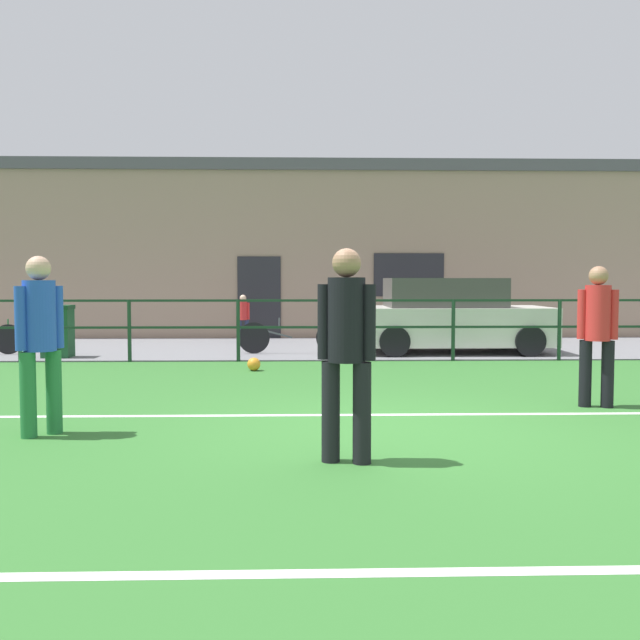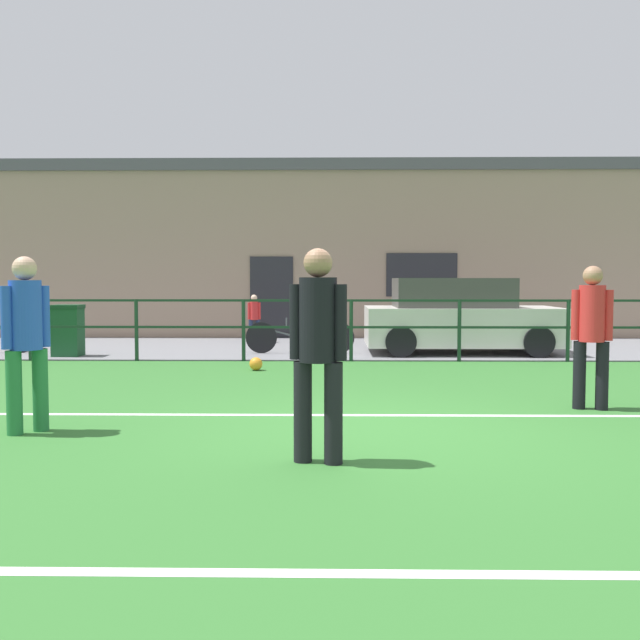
% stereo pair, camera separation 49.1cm
% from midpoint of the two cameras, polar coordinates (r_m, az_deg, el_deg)
% --- Properties ---
extents(ground, '(60.00, 44.00, 0.04)m').
position_cam_midpoint_polar(ground, '(7.24, 3.28, -8.98)').
color(ground, '#33702D').
extents(field_line_touchline, '(36.00, 0.11, 0.00)m').
position_cam_midpoint_polar(field_line_touchline, '(7.98, 2.81, -7.65)').
color(field_line_touchline, white).
rests_on(field_line_touchline, ground).
extents(field_line_hash, '(36.00, 0.11, 0.00)m').
position_cam_midpoint_polar(field_line_hash, '(3.91, 7.88, -19.52)').
color(field_line_hash, white).
rests_on(field_line_hash, ground).
extents(pavement_strip, '(48.00, 5.00, 0.02)m').
position_cam_midpoint_polar(pavement_strip, '(15.63, 0.63, -2.24)').
color(pavement_strip, slate).
rests_on(pavement_strip, ground).
extents(perimeter_fence, '(36.07, 0.07, 1.15)m').
position_cam_midpoint_polar(perimeter_fence, '(13.08, 1.06, -0.08)').
color(perimeter_fence, '#193823').
rests_on(perimeter_fence, ground).
extents(clubhouse_facade, '(28.00, 2.56, 4.59)m').
position_cam_midpoint_polar(clubhouse_facade, '(19.27, 0.20, 5.63)').
color(clubhouse_facade, gray).
rests_on(clubhouse_facade, ground).
extents(player_goalkeeper, '(0.47, 0.31, 1.77)m').
position_cam_midpoint_polar(player_goalkeeper, '(5.79, -0.28, -1.77)').
color(player_goalkeeper, black).
rests_on(player_goalkeeper, ground).
extents(player_striker, '(0.45, 0.29, 1.67)m').
position_cam_midpoint_polar(player_striker, '(8.87, 20.03, -0.56)').
color(player_striker, black).
rests_on(player_striker, ground).
extents(player_winger, '(0.37, 0.37, 1.74)m').
position_cam_midpoint_polar(player_winger, '(7.42, -23.46, -1.05)').
color(player_winger, '#237038').
rests_on(player_winger, ground).
extents(soccer_ball_match, '(0.22, 0.22, 0.22)m').
position_cam_midpoint_polar(soccer_ball_match, '(11.81, -6.55, -3.57)').
color(soccer_ball_match, orange).
rests_on(soccer_ball_match, ground).
extents(spectator_child, '(0.30, 0.20, 1.13)m').
position_cam_midpoint_polar(spectator_child, '(16.81, -7.06, 0.37)').
color(spectator_child, '#232D4C').
rests_on(spectator_child, pavement_strip).
extents(parked_car_red, '(3.88, 1.91, 1.52)m').
position_cam_midpoint_polar(parked_car_red, '(14.69, 9.54, 0.24)').
color(parked_car_red, silver).
rests_on(parked_car_red, pavement_strip).
extents(bicycle_parked_1, '(2.21, 0.04, 0.73)m').
position_cam_midpoint_polar(bicycle_parked_1, '(14.30, -3.21, -1.38)').
color(bicycle_parked_1, black).
rests_on(bicycle_parked_1, pavement_strip).
extents(trash_bin_0, '(0.56, 0.47, 1.00)m').
position_cam_midpoint_polar(trash_bin_0, '(14.56, -21.34, -0.83)').
color(trash_bin_0, '#194C28').
rests_on(trash_bin_0, pavement_strip).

